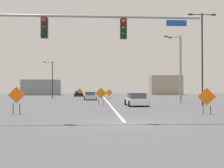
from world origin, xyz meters
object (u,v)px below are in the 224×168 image
at_px(construction_sign_left_lane, 109,93).
at_px(construction_sign_right_shoulder, 17,97).
at_px(car_white_approaching, 136,100).
at_px(car_black_passing, 79,94).
at_px(traffic_signal_assembly, 48,35).
at_px(street_lamp_far_right, 52,78).
at_px(street_lamp_mid_left, 179,66).
at_px(construction_sign_left_shoulder, 101,94).
at_px(car_silver_far, 90,96).
at_px(street_lamp_mid_right, 180,66).
at_px(construction_sign_median_near, 207,98).
at_px(street_lamp_near_left, 202,52).
at_px(construction_sign_median_far, 80,91).

distance_m(construction_sign_left_lane, construction_sign_right_shoulder, 28.03).
bearing_deg(car_white_approaching, car_black_passing, 102.40).
relative_size(traffic_signal_assembly, street_lamp_far_right, 1.78).
xyz_separation_m(street_lamp_mid_left, construction_sign_left_shoulder, (-9.96, -3.51, -3.53)).
bearing_deg(construction_sign_right_shoulder, car_silver_far, 80.34).
height_order(street_lamp_mid_right, car_white_approaching, street_lamp_mid_right).
xyz_separation_m(street_lamp_far_right, car_black_passing, (4.05, 16.23, -3.26)).
bearing_deg(construction_sign_median_near, car_white_approaching, 109.94).
bearing_deg(car_black_passing, traffic_signal_assembly, -87.90).
bearing_deg(construction_sign_left_shoulder, street_lamp_mid_right, 33.33).
height_order(traffic_signal_assembly, construction_sign_right_shoulder, traffic_signal_assembly).
height_order(street_lamp_near_left, car_silver_far, street_lamp_near_left).
xyz_separation_m(street_lamp_mid_right, construction_sign_left_shoulder, (-11.38, -7.48, -3.82)).
xyz_separation_m(street_lamp_near_left, construction_sign_left_lane, (-9.20, 17.79, -4.60)).
relative_size(street_lamp_far_right, street_lamp_mid_right, 0.76).
height_order(construction_sign_right_shoulder, car_silver_far, construction_sign_right_shoulder).
bearing_deg(street_lamp_far_right, construction_sign_left_lane, -27.26).
relative_size(construction_sign_left_lane, car_white_approaching, 0.42).
distance_m(street_lamp_near_left, construction_sign_median_far, 37.76).
relative_size(street_lamp_mid_left, car_silver_far, 2.13).
height_order(street_lamp_mid_left, car_black_passing, street_lamp_mid_left).
xyz_separation_m(traffic_signal_assembly, construction_sign_left_lane, (4.63, 31.81, -3.48)).
bearing_deg(street_lamp_mid_right, construction_sign_median_near, -102.17).
bearing_deg(street_lamp_mid_right, car_silver_far, 150.18).
height_order(car_black_passing, car_silver_far, car_black_passing).
bearing_deg(construction_sign_median_far, car_black_passing, 95.92).
height_order(construction_sign_median_far, car_black_passing, construction_sign_median_far).
bearing_deg(car_silver_far, construction_sign_left_lane, 16.47).
bearing_deg(car_silver_far, street_lamp_mid_left, -44.62).
height_order(street_lamp_near_left, car_black_passing, street_lamp_near_left).
bearing_deg(street_lamp_mid_left, street_lamp_far_right, 136.76).
bearing_deg(traffic_signal_assembly, construction_sign_median_near, 22.86).
distance_m(street_lamp_mid_left, construction_sign_right_shoulder, 21.94).
bearing_deg(street_lamp_mid_right, construction_sign_left_lane, 139.29).
relative_size(construction_sign_left_shoulder, construction_sign_median_far, 0.95).
height_order(street_lamp_far_right, street_lamp_near_left, street_lamp_near_left).
xyz_separation_m(street_lamp_mid_left, construction_sign_median_far, (-14.38, 28.83, -3.45)).
xyz_separation_m(construction_sign_left_lane, construction_sign_median_near, (5.63, -27.49, 0.04)).
distance_m(construction_sign_right_shoulder, car_silver_far, 26.39).
relative_size(construction_sign_left_shoulder, car_black_passing, 0.44).
xyz_separation_m(construction_sign_median_far, construction_sign_median_near, (11.67, -43.96, -0.15)).
height_order(street_lamp_far_right, construction_sign_median_near, street_lamp_far_right).
height_order(street_lamp_mid_left, car_white_approaching, street_lamp_mid_left).
distance_m(street_lamp_near_left, car_white_approaching, 8.73).
distance_m(street_lamp_near_left, car_silver_far, 21.53).
distance_m(traffic_signal_assembly, construction_sign_left_shoulder, 16.57).
xyz_separation_m(street_lamp_near_left, car_white_approaching, (-7.12, 0.10, -5.05)).
height_order(construction_sign_right_shoulder, car_white_approaching, construction_sign_right_shoulder).
distance_m(street_lamp_far_right, street_lamp_mid_left, 26.05).
height_order(construction_sign_median_near, car_white_approaching, construction_sign_median_near).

